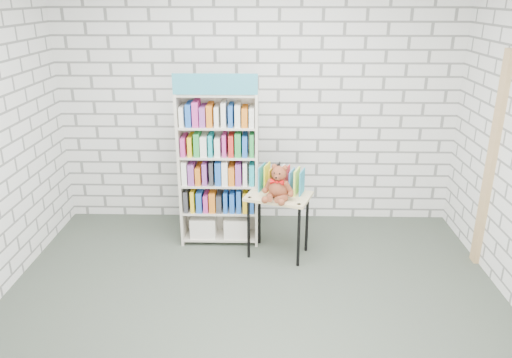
{
  "coord_description": "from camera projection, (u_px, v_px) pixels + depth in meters",
  "views": [
    {
      "loc": [
        0.11,
        -3.56,
        2.55
      ],
      "look_at": [
        0.01,
        0.95,
        0.87
      ],
      "focal_mm": 35.0,
      "sensor_mm": 36.0,
      "label": 1
    }
  ],
  "objects": [
    {
      "name": "ground",
      "position": [
        253.0,
        314.0,
        4.22
      ],
      "size": [
        4.5,
        4.5,
        0.0
      ],
      "primitive_type": "plane",
      "color": "#3D453A",
      "rests_on": "ground"
    },
    {
      "name": "table_books",
      "position": [
        282.0,
        180.0,
        5.01
      ],
      "size": [
        0.47,
        0.31,
        0.26
      ],
      "color": "teal",
      "rests_on": "display_table"
    },
    {
      "name": "teddy_bear",
      "position": [
        278.0,
        186.0,
        4.83
      ],
      "size": [
        0.32,
        0.31,
        0.35
      ],
      "color": "brown",
      "rests_on": "display_table"
    },
    {
      "name": "room_shell",
      "position": [
        252.0,
        106.0,
        3.6
      ],
      "size": [
        4.52,
        4.02,
        2.81
      ],
      "color": "silver",
      "rests_on": "ground"
    },
    {
      "name": "display_table",
      "position": [
        278.0,
        203.0,
        5.0
      ],
      "size": [
        0.72,
        0.6,
        0.66
      ],
      "color": "#CEB87B",
      "rests_on": "ground"
    },
    {
      "name": "door_trim",
      "position": [
        491.0,
        163.0,
        4.7
      ],
      "size": [
        0.05,
        0.12,
        2.1
      ],
      "primitive_type": "cube",
      "color": "tan",
      "rests_on": "ground"
    },
    {
      "name": "bookshelf",
      "position": [
        219.0,
        168.0,
        5.21
      ],
      "size": [
        0.82,
        0.32,
        1.84
      ],
      "color": "beige",
      "rests_on": "ground"
    }
  ]
}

